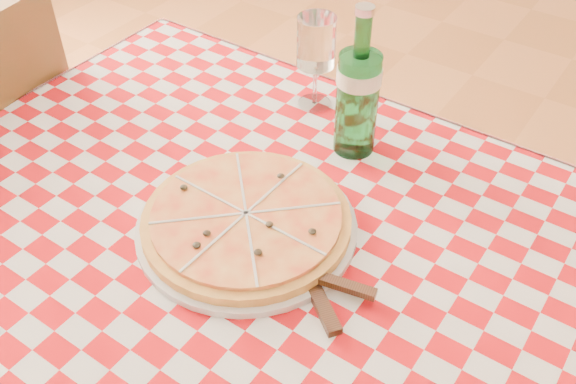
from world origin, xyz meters
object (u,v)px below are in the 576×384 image
at_px(water_bottle, 359,83).
at_px(wine_glass, 316,63).
at_px(dining_table, 277,291).
at_px(pizza_plate, 246,219).

bearing_deg(water_bottle, wine_glass, 150.12).
xyz_separation_m(dining_table, water_bottle, (-0.03, 0.28, 0.23)).
bearing_deg(wine_glass, water_bottle, -29.88).
bearing_deg(water_bottle, pizza_plate, -96.47).
distance_m(dining_table, pizza_plate, 0.14).
bearing_deg(wine_glass, pizza_plate, -73.85).
distance_m(dining_table, water_bottle, 0.36).
bearing_deg(dining_table, wine_glass, 114.46).
xyz_separation_m(water_bottle, wine_glass, (-0.13, 0.08, -0.04)).
bearing_deg(wine_glass, dining_table, -65.54).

